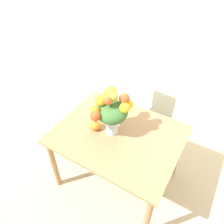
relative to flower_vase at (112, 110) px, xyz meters
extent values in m
plane|color=tan|center=(0.07, 0.01, -1.05)|extent=(12.00, 12.00, 0.00)
cube|color=silver|center=(0.07, 1.31, 0.30)|extent=(8.00, 0.06, 2.70)
cube|color=#9E754C|center=(0.07, 0.01, -0.30)|extent=(1.21, 0.96, 0.03)
cylinder|color=#9E754C|center=(-0.47, -0.41, -0.68)|extent=(0.06, 0.06, 0.74)
cylinder|color=#9E754C|center=(0.61, -0.41, -0.68)|extent=(0.06, 0.06, 0.74)
cylinder|color=#9E754C|center=(-0.47, 0.43, -0.68)|extent=(0.06, 0.06, 0.74)
cylinder|color=#9E754C|center=(0.61, 0.43, -0.68)|extent=(0.06, 0.06, 0.74)
cylinder|color=silver|center=(0.01, -0.01, -0.18)|extent=(0.11, 0.11, 0.21)
cylinder|color=silver|center=(0.01, -0.01, -0.24)|extent=(0.10, 0.10, 0.07)
cylinder|color=#38662D|center=(0.03, -0.01, -0.14)|extent=(0.01, 0.00, 0.27)
cylinder|color=#38662D|center=(0.02, 0.01, -0.14)|extent=(0.01, 0.01, 0.27)
cylinder|color=#38662D|center=(-0.01, 0.01, -0.14)|extent=(0.01, 0.01, 0.27)
cylinder|color=#38662D|center=(-0.01, -0.02, -0.14)|extent=(0.01, 0.01, 0.27)
cylinder|color=#38662D|center=(0.02, -0.03, -0.14)|extent=(0.01, 0.01, 0.27)
ellipsoid|color=#38662D|center=(0.01, -0.01, -0.01)|extent=(0.29, 0.29, 0.17)
sphere|color=yellow|center=(-0.07, 0.11, 0.11)|extent=(0.10, 0.10, 0.10)
sphere|color=yellow|center=(0.12, 0.02, 0.06)|extent=(0.09, 0.09, 0.09)
sphere|color=yellow|center=(-0.09, -0.04, 0.09)|extent=(0.10, 0.10, 0.10)
sphere|color=#D64C23|center=(-0.07, -0.16, 0.02)|extent=(0.10, 0.10, 0.10)
sphere|color=#AD9E33|center=(-0.07, 0.07, 0.13)|extent=(0.10, 0.10, 0.10)
sphere|color=yellow|center=(0.11, 0.11, 0.04)|extent=(0.09, 0.09, 0.09)
sphere|color=orange|center=(-0.09, -0.12, 0.04)|extent=(0.09, 0.09, 0.09)
sphere|color=#AD9E33|center=(0.01, 0.00, 0.15)|extent=(0.09, 0.09, 0.09)
sphere|color=yellow|center=(-0.07, 0.03, 0.08)|extent=(0.10, 0.10, 0.10)
sphere|color=#D64C23|center=(0.09, 0.07, 0.12)|extent=(0.10, 0.10, 0.10)
sphere|color=#D64C23|center=(0.00, -0.05, 0.14)|extent=(0.07, 0.07, 0.07)
ellipsoid|color=orange|center=(-0.16, -0.04, -0.24)|extent=(0.11, 0.11, 0.09)
cylinder|color=brown|center=(-0.16, -0.04, -0.19)|extent=(0.02, 0.02, 0.02)
cube|color=white|center=(-0.17, 0.79, -0.62)|extent=(0.44, 0.44, 0.02)
cylinder|color=white|center=(-0.35, 0.63, -0.84)|extent=(0.04, 0.04, 0.42)
cylinder|color=white|center=(-0.01, 0.62, -0.84)|extent=(0.04, 0.04, 0.42)
cylinder|color=white|center=(-0.33, 0.97, -0.84)|extent=(0.04, 0.04, 0.42)
cylinder|color=white|center=(0.01, 0.95, -0.84)|extent=(0.04, 0.04, 0.42)
cube|color=white|center=(-0.16, 0.99, -0.40)|extent=(0.40, 0.04, 0.42)
camera|label=1|loc=(0.78, -1.27, 1.27)|focal=35.00mm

